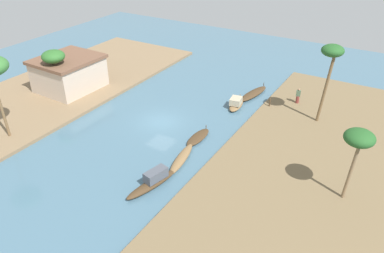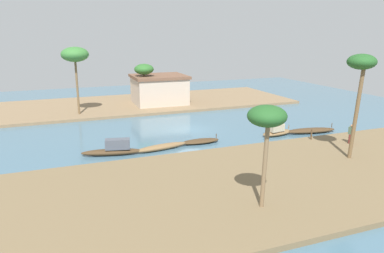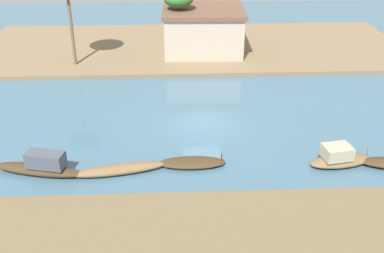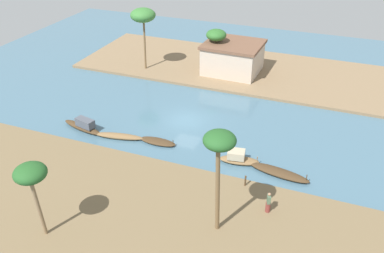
# 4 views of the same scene
# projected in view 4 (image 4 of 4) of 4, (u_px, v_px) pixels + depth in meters

# --- Properties ---
(river_water) EXTENTS (68.61, 68.61, 0.00)m
(river_water) POSITION_uv_depth(u_px,v_px,m) (186.00, 121.00, 42.29)
(river_water) COLOR #476B7F
(river_water) RESTS_ON ground
(riverbank_left) EXTENTS (38.65, 14.56, 0.32)m
(riverbank_left) POSITION_uv_depth(u_px,v_px,m) (110.00, 213.00, 30.17)
(riverbank_left) COLOR brown
(riverbank_left) RESTS_ON ground
(riverbank_right) EXTENTS (38.65, 14.56, 0.32)m
(riverbank_right) POSITION_uv_depth(u_px,v_px,m) (229.00, 67.00, 54.24)
(riverbank_right) COLOR #846B4C
(riverbank_right) RESTS_ON ground
(sampan_with_red_awning) EXTENTS (3.56, 1.20, 0.72)m
(sampan_with_red_awning) POSITION_uv_depth(u_px,v_px,m) (158.00, 142.00, 38.50)
(sampan_with_red_awning) COLOR #47331E
(sampan_with_red_awning) RESTS_ON river_water
(sampan_upstream_small) EXTENTS (3.61, 1.80, 1.18)m
(sampan_upstream_small) POSITION_uv_depth(u_px,v_px,m) (238.00, 158.00, 35.70)
(sampan_upstream_small) COLOR brown
(sampan_upstream_small) RESTS_ON river_water
(sampan_midstream) EXTENTS (5.31, 2.05, 0.89)m
(sampan_midstream) POSITION_uv_depth(u_px,v_px,m) (279.00, 172.00, 34.27)
(sampan_midstream) COLOR #47331E
(sampan_midstream) RESTS_ON river_water
(sampan_near_left_bank) EXTENTS (4.89, 1.74, 0.48)m
(sampan_near_left_bank) POSITION_uv_depth(u_px,v_px,m) (119.00, 136.00, 39.23)
(sampan_near_left_bank) COLOR brown
(sampan_near_left_bank) RESTS_ON river_water
(sampan_with_tall_canopy) EXTENTS (5.00, 2.02, 1.33)m
(sampan_with_tall_canopy) POSITION_uv_depth(u_px,v_px,m) (83.00, 126.00, 40.42)
(sampan_with_tall_canopy) COLOR #47331E
(sampan_with_tall_canopy) RESTS_ON river_water
(person_on_near_bank) EXTENTS (0.44, 0.51, 1.70)m
(person_on_near_bank) POSITION_uv_depth(u_px,v_px,m) (268.00, 203.00, 29.71)
(person_on_near_bank) COLOR brown
(person_on_near_bank) RESTS_ON riverbank_left
(mooring_post) EXTENTS (0.14, 0.14, 0.94)m
(mooring_post) POSITION_uv_depth(u_px,v_px,m) (245.00, 181.00, 32.44)
(mooring_post) COLOR #4C3823
(mooring_post) RESTS_ON riverbank_left
(palm_tree_left_near) EXTENTS (2.10, 2.10, 5.76)m
(palm_tree_left_near) POSITION_uv_depth(u_px,v_px,m) (31.00, 175.00, 25.57)
(palm_tree_left_near) COLOR #7F6647
(palm_tree_left_near) RESTS_ON riverbank_left
(palm_tree_left_far) EXTENTS (2.06, 2.06, 7.90)m
(palm_tree_left_far) POSITION_uv_depth(u_px,v_px,m) (219.00, 146.00, 24.95)
(palm_tree_left_far) COLOR brown
(palm_tree_left_far) RESTS_ON riverbank_left
(palm_tree_right_tall) EXTENTS (2.50, 2.50, 5.35)m
(palm_tree_right_tall) POSITION_uv_depth(u_px,v_px,m) (216.00, 36.00, 50.60)
(palm_tree_right_tall) COLOR brown
(palm_tree_right_tall) RESTS_ON riverbank_right
(palm_tree_right_short) EXTENTS (3.10, 3.10, 7.73)m
(palm_tree_right_short) POSITION_uv_depth(u_px,v_px,m) (143.00, 16.00, 50.16)
(palm_tree_right_short) COLOR brown
(palm_tree_right_short) RESTS_ON riverbank_right
(riverside_building) EXTENTS (7.16, 6.46, 3.76)m
(riverside_building) POSITION_uv_depth(u_px,v_px,m) (233.00, 57.00, 51.67)
(riverside_building) COLOR #C6B29E
(riverside_building) RESTS_ON riverbank_right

